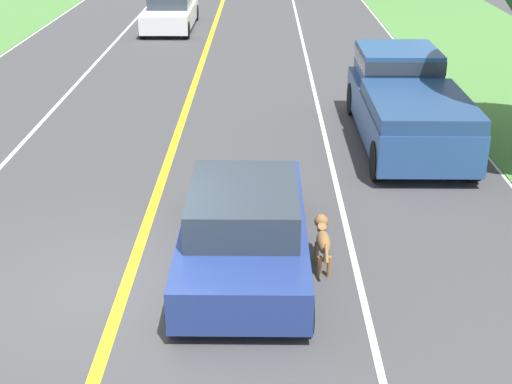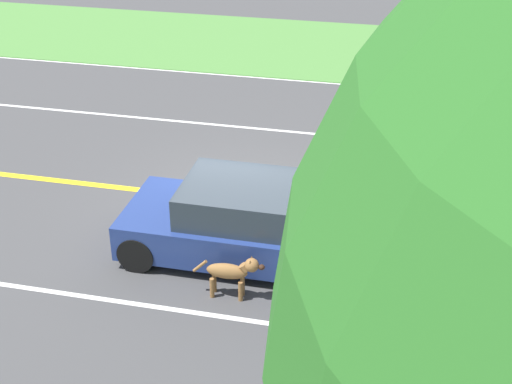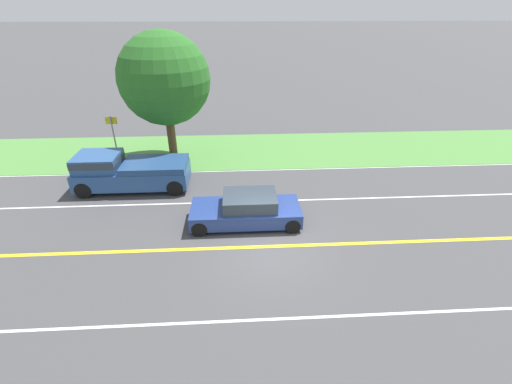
{
  "view_description": "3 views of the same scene",
  "coord_description": "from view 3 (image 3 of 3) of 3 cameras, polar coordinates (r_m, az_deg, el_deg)",
  "views": [
    {
      "loc": [
        2.04,
        -9.16,
        5.57
      ],
      "look_at": [
        1.93,
        1.55,
        0.85
      ],
      "focal_mm": 50.0,
      "sensor_mm": 36.0,
      "label": 1
    },
    {
      "loc": [
        11.72,
        2.98,
        6.9
      ],
      "look_at": [
        1.62,
        0.67,
        1.17
      ],
      "focal_mm": 50.0,
      "sensor_mm": 36.0,
      "label": 2
    },
    {
      "loc": [
        -10.59,
        1.02,
        8.28
      ],
      "look_at": [
        2.33,
        0.29,
        1.16
      ],
      "focal_mm": 24.0,
      "sensor_mm": 36.0,
      "label": 3
    }
  ],
  "objects": [
    {
      "name": "lane_edge_line_right",
      "position": [
        19.46,
        0.09,
        3.67
      ],
      "size": [
        0.14,
        160.0,
        0.01
      ],
      "primitive_type": "cube",
      "color": "white",
      "rests_on": "ground"
    },
    {
      "name": "roadside_tree_right_near",
      "position": [
        20.13,
        -15.01,
        17.69
      ],
      "size": [
        4.98,
        4.98,
        7.21
      ],
      "color": "brown",
      "rests_on": "ground"
    },
    {
      "name": "pickup_truck",
      "position": [
        18.36,
        -20.63,
        3.32
      ],
      "size": [
        2.14,
        5.51,
        1.84
      ],
      "color": "#284C84",
      "rests_on": "ground"
    },
    {
      "name": "centre_divider_line",
      "position": [
        13.47,
        1.82,
        -9.07
      ],
      "size": [
        0.18,
        160.0,
        0.01
      ],
      "primitive_type": "cube",
      "color": "yellow",
      "rests_on": "ground"
    },
    {
      "name": "ego_car",
      "position": [
        14.51,
        -1.57,
        -2.98
      ],
      "size": [
        1.94,
        4.61,
        1.36
      ],
      "color": "navy",
      "rests_on": "ground"
    },
    {
      "name": "lane_dash_oncoming",
      "position": [
        10.94,
        3.46,
        -20.38
      ],
      "size": [
        0.1,
        160.0,
        0.01
      ],
      "primitive_type": "cube",
      "color": "white",
      "rests_on": "ground"
    },
    {
      "name": "grass_verge_right",
      "position": [
        22.2,
        -0.36,
        6.98
      ],
      "size": [
        6.0,
        160.0,
        0.03
      ],
      "primitive_type": "cube",
      "color": "#4C843D",
      "rests_on": "ground"
    },
    {
      "name": "street_sign",
      "position": [
        21.46,
        -22.62,
        8.86
      ],
      "size": [
        0.11,
        0.64,
        2.79
      ],
      "color": "gray",
      "rests_on": "ground"
    },
    {
      "name": "ground_plane",
      "position": [
        13.48,
        1.82,
        -9.08
      ],
      "size": [
        400.0,
        400.0,
        0.0
      ],
      "primitive_type": "plane",
      "color": "#424244"
    },
    {
      "name": "lane_dash_same_dir",
      "position": [
        16.37,
        0.79,
        -1.54
      ],
      "size": [
        0.1,
        160.0,
        0.01
      ],
      "primitive_type": "cube",
      "color": "white",
      "rests_on": "ground"
    },
    {
      "name": "dog",
      "position": [
        15.64,
        -1.3,
        -1.08
      ],
      "size": [
        0.24,
        1.15,
        0.77
      ],
      "rotation": [
        0.0,
        0.0,
        0.03
      ],
      "color": "olive",
      "rests_on": "ground"
    }
  ]
}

